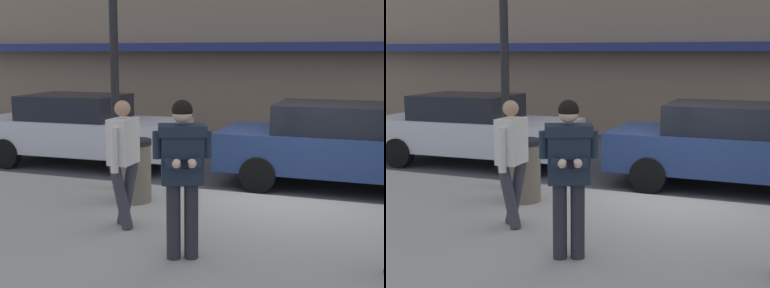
% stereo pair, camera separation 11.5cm
% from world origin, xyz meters
% --- Properties ---
extents(ground_plane, '(80.00, 80.00, 0.00)m').
position_xyz_m(ground_plane, '(0.00, 0.00, 0.00)').
color(ground_plane, '#3D3D42').
extents(sidewalk, '(32.00, 5.30, 0.14)m').
position_xyz_m(sidewalk, '(1.00, -2.85, 0.07)').
color(sidewalk, '#99968E').
rests_on(sidewalk, ground).
extents(curb_paint_line, '(28.00, 0.12, 0.01)m').
position_xyz_m(curb_paint_line, '(1.00, 0.05, 0.00)').
color(curb_paint_line, silver).
rests_on(curb_paint_line, ground).
extents(parked_sedan_near, '(4.55, 2.03, 1.54)m').
position_xyz_m(parked_sedan_near, '(-4.73, 1.50, 0.79)').
color(parked_sedan_near, silver).
rests_on(parked_sedan_near, ground).
extents(parked_sedan_mid, '(4.51, 1.95, 1.54)m').
position_xyz_m(parked_sedan_mid, '(0.81, 1.26, 0.79)').
color(parked_sedan_mid, navy).
rests_on(parked_sedan_mid, ground).
extents(man_texting_on_phone, '(0.62, 0.65, 1.81)m').
position_xyz_m(man_texting_on_phone, '(-0.61, -3.25, 1.25)').
color(man_texting_on_phone, '#23232B').
rests_on(man_texting_on_phone, sidewalk).
extents(pedestrian_in_light_coat, '(0.33, 0.60, 1.70)m').
position_xyz_m(pedestrian_in_light_coat, '(-1.74, -2.44, 1.11)').
color(pedestrian_in_light_coat, '#33333D').
rests_on(pedestrian_in_light_coat, sidewalk).
extents(street_lamp_post, '(0.36, 0.36, 4.88)m').
position_xyz_m(street_lamp_post, '(-2.77, -0.65, 3.14)').
color(street_lamp_post, black).
rests_on(street_lamp_post, sidewalk).
extents(trash_bin, '(0.55, 0.55, 0.98)m').
position_xyz_m(trash_bin, '(-2.14, -1.27, 0.63)').
color(trash_bin, '#665B4C').
rests_on(trash_bin, sidewalk).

